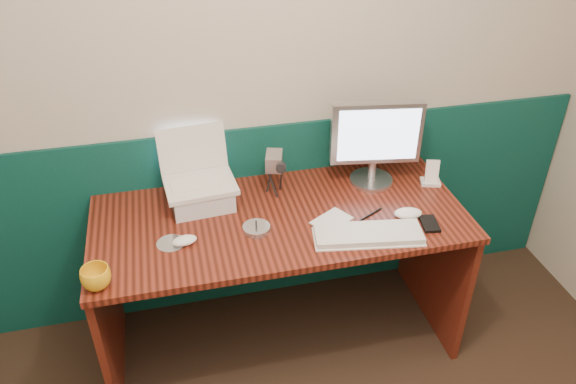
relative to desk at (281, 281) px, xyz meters
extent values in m
cube|color=#B7AB9B|center=(-0.14, 0.37, 0.88)|extent=(3.50, 0.04, 2.50)
cube|color=#073333|center=(-0.14, 0.36, 0.12)|extent=(3.48, 0.02, 1.00)
cube|color=#331009|center=(0.00, 0.00, 0.00)|extent=(1.60, 0.70, 0.75)
cube|color=silver|center=(-0.32, 0.17, 0.42)|extent=(0.28, 0.24, 0.09)
cube|color=silver|center=(0.32, -0.23, 0.39)|extent=(0.45, 0.21, 0.03)
ellipsoid|color=white|center=(0.53, -0.13, 0.40)|extent=(0.13, 0.09, 0.04)
ellipsoid|color=white|center=(-0.41, -0.10, 0.39)|extent=(0.11, 0.07, 0.03)
imported|color=gold|center=(-0.74, -0.28, 0.42)|extent=(0.14, 0.14, 0.09)
cylinder|color=#ACB2BC|center=(-0.12, -0.08, 0.39)|extent=(0.11, 0.11, 0.02)
cylinder|color=#AEB6BF|center=(-0.47, -0.08, 0.38)|extent=(0.12, 0.12, 0.00)
cylinder|color=black|center=(0.37, -0.09, 0.38)|extent=(0.14, 0.08, 0.01)
cube|color=silver|center=(0.21, -0.08, 0.38)|extent=(0.20, 0.18, 0.00)
cube|color=white|center=(0.74, 0.09, 0.38)|extent=(0.10, 0.09, 0.02)
cube|color=white|center=(0.74, 0.09, 0.44)|extent=(0.07, 0.05, 0.11)
cube|color=black|center=(0.60, -0.21, 0.38)|extent=(0.08, 0.12, 0.01)
camera|label=1|loc=(-0.41, -1.91, 1.79)|focal=35.00mm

